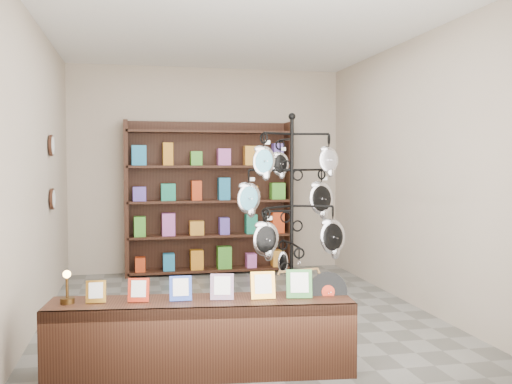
% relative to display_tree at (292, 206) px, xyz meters
% --- Properties ---
extents(ground, '(5.00, 5.00, 0.00)m').
position_rel_display_tree_xyz_m(ground, '(-0.38, 0.76, -1.20)').
color(ground, slate).
rests_on(ground, ground).
extents(room_envelope, '(5.00, 5.00, 5.00)m').
position_rel_display_tree_xyz_m(room_envelope, '(-0.38, 0.76, 0.65)').
color(room_envelope, '#B7A793').
rests_on(room_envelope, ground).
extents(display_tree, '(1.06, 0.98, 2.07)m').
position_rel_display_tree_xyz_m(display_tree, '(0.00, 0.00, 0.00)').
color(display_tree, black).
rests_on(display_tree, ground).
extents(front_shelf, '(2.34, 0.72, 0.81)m').
position_rel_display_tree_xyz_m(front_shelf, '(-0.96, -0.88, -0.91)').
color(front_shelf, black).
rests_on(front_shelf, ground).
extents(back_shelving, '(2.42, 0.36, 2.20)m').
position_rel_display_tree_xyz_m(back_shelving, '(-0.38, 3.06, -0.17)').
color(back_shelving, black).
rests_on(back_shelving, ground).
extents(wall_clocks, '(0.03, 0.24, 0.84)m').
position_rel_display_tree_xyz_m(wall_clocks, '(-2.35, 1.56, 0.30)').
color(wall_clocks, black).
rests_on(wall_clocks, ground).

